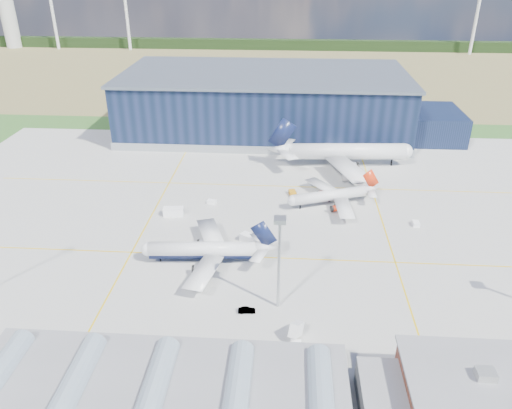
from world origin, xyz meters
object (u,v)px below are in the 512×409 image
gse_tug_b (200,348)px  airliner_red (330,190)px  airstair (296,333)px  car_a (434,368)px  airliner_navy (202,242)px  gse_cart_b (212,202)px  gse_van_a (173,212)px  airliner_widebody (347,143)px  gse_cart_a (416,224)px  gse_van_b (250,239)px  car_b (247,310)px  gse_tug_c (293,193)px  hangar (271,105)px  light_mast_center (279,249)px

gse_tug_b → airliner_red: bearing=64.4°
airliner_red → airstair: (-10.74, -62.18, -3.73)m
airstair → car_a: size_ratio=1.37×
airliner_navy → gse_cart_b: 33.76m
airliner_navy → gse_cart_b: size_ratio=12.49×
airliner_navy → gse_van_a: size_ratio=5.95×
airliner_navy → airliner_widebody: 80.41m
gse_cart_a → gse_van_b: size_ratio=0.54×
gse_cart_b → airstair: 66.14m
gse_cart_a → gse_tug_b: bearing=-134.1°
airliner_navy → airstair: (24.05, -27.22, -4.41)m
gse_van_a → car_b: bearing=-155.4°
gse_cart_b → gse_tug_c: bearing=-58.3°
hangar → airliner_navy: size_ratio=4.04×
airliner_widebody → car_a: 102.92m
gse_tug_c → gse_cart_a: bearing=-39.3°
gse_cart_a → hangar: bearing=119.4°
light_mast_center → gse_van_a: (-33.27, 41.62, -14.12)m
gse_cart_b → airstair: size_ratio=0.64×
car_b → car_a: bearing=-116.3°
airliner_widebody → gse_van_b: airliner_widebody is taller
car_a → car_b: size_ratio=0.84×
car_a → gse_van_a: bearing=68.7°
hangar → gse_tug_c: 67.99m
gse_van_a → gse_van_b: gse_van_a is taller
light_mast_center → airliner_widebody: bearing=74.9°
gse_van_a → gse_cart_b: bearing=-56.7°
hangar → gse_tug_c: bearing=-81.2°
airliner_widebody → gse_tug_b: 107.74m
car_a → car_b: 40.37m
airliner_red → gse_tug_c: size_ratio=9.59×
gse_tug_b → gse_cart_a: 78.14m
gse_cart_a → car_a: bearing=-98.1°
hangar → airstair: bearing=-85.2°
airliner_red → gse_van_b: 34.42m
gse_van_b → car_b: (1.81, -29.91, -0.58)m
gse_cart_b → airstair: (26.82, -60.45, 0.82)m
gse_tug_b → gse_cart_b: bearing=94.9°
airliner_navy → gse_tug_b: bearing=94.3°
gse_tug_c → gse_cart_b: gse_tug_c is taller
airliner_widebody → gse_van_b: (-31.59, -57.82, -7.75)m
gse_cart_a → gse_tug_c: 40.70m
airliner_red → gse_tug_c: bearing=-49.0°
airliner_red → airliner_widebody: (8.07, 33.00, 3.81)m
light_mast_center → gse_van_a: light_mast_center is taller
gse_tug_b → gse_tug_c: (18.40, 73.87, 0.02)m
hangar → light_mast_center: size_ratio=6.30×
gse_tug_b → light_mast_center: bearing=43.6°
car_b → gse_tug_c: bearing=-14.4°
gse_tug_b → gse_van_a: gse_van_a is taller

